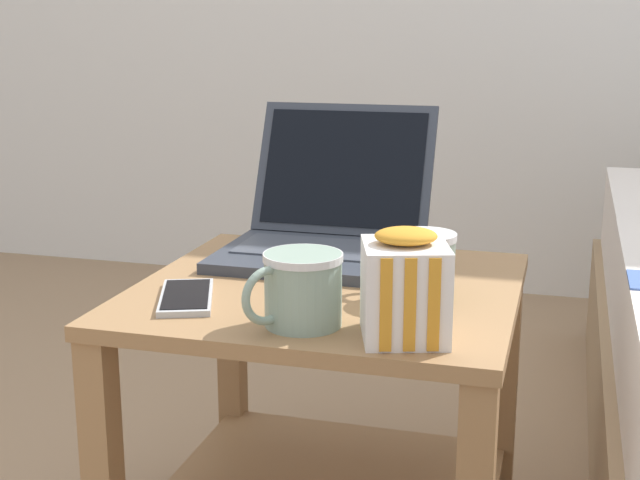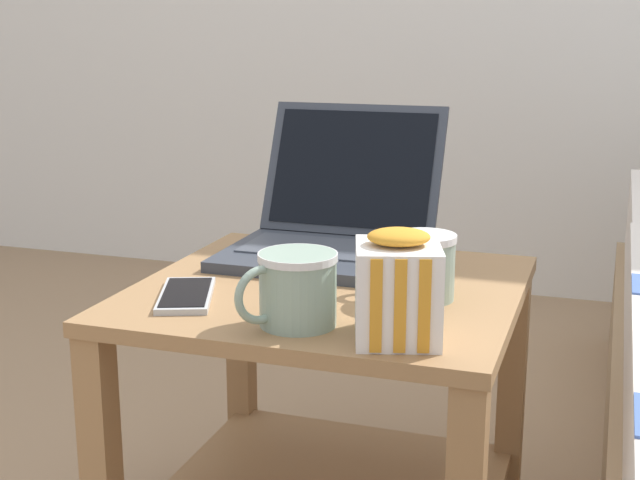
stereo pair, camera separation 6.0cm
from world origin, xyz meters
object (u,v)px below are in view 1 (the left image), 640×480
mug_front_right (422,262)px  cell_phone (186,297)px  laptop (327,226)px  snack_bag (405,288)px  mug_front_left (301,286)px

mug_front_right → cell_phone: mug_front_right is taller
laptop → mug_front_right: 0.28m
laptop → snack_bag: (0.20, -0.38, 0.02)m
snack_bag → cell_phone: size_ratio=0.82×
mug_front_right → cell_phone: 0.34m
laptop → mug_front_right: (0.20, -0.20, 0.00)m
mug_front_left → snack_bag: 0.14m
laptop → mug_front_left: laptop is taller
laptop → cell_phone: 0.33m
cell_phone → mug_front_right: bearing=18.6°
mug_front_right → snack_bag: snack_bag is taller
mug_front_right → snack_bag: (0.01, -0.18, 0.01)m
laptop → mug_front_right: bearing=-45.7°
snack_bag → cell_phone: 0.34m
laptop → mug_front_right: laptop is taller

